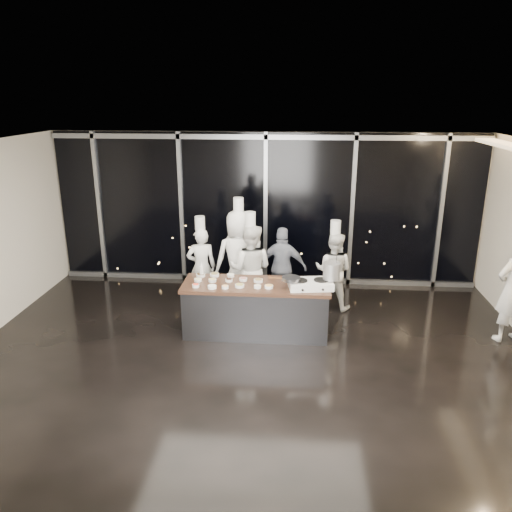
{
  "coord_description": "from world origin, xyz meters",
  "views": [
    {
      "loc": [
        0.63,
        -6.86,
        3.93
      ],
      "look_at": [
        -0.02,
        1.2,
        1.29
      ],
      "focal_mm": 35.0,
      "sensor_mm": 36.0,
      "label": 1
    }
  ],
  "objects_px": {
    "demo_counter": "(256,308)",
    "chef_left": "(239,258)",
    "chef_far_left": "(201,266)",
    "chef_right": "(333,270)",
    "stock_pot": "(332,271)",
    "frying_pan": "(291,279)",
    "guest": "(283,267)",
    "chef_center": "(250,269)",
    "stove": "(310,284)"
  },
  "relations": [
    {
      "from": "frying_pan",
      "to": "chef_far_left",
      "type": "height_order",
      "value": "chef_far_left"
    },
    {
      "from": "demo_counter",
      "to": "guest",
      "type": "bearing_deg",
      "value": 71.08
    },
    {
      "from": "chef_left",
      "to": "guest",
      "type": "distance_m",
      "value": 0.85
    },
    {
      "from": "chef_center",
      "to": "chef_right",
      "type": "height_order",
      "value": "chef_center"
    },
    {
      "from": "demo_counter",
      "to": "chef_right",
      "type": "relative_size",
      "value": 1.43
    },
    {
      "from": "chef_right",
      "to": "stove",
      "type": "bearing_deg",
      "value": 88.78
    },
    {
      "from": "frying_pan",
      "to": "chef_right",
      "type": "relative_size",
      "value": 0.31
    },
    {
      "from": "chef_left",
      "to": "chef_right",
      "type": "distance_m",
      "value": 1.8
    },
    {
      "from": "frying_pan",
      "to": "chef_far_left",
      "type": "bearing_deg",
      "value": 135.32
    },
    {
      "from": "frying_pan",
      "to": "guest",
      "type": "bearing_deg",
      "value": 88.92
    },
    {
      "from": "stock_pot",
      "to": "chef_right",
      "type": "bearing_deg",
      "value": 83.96
    },
    {
      "from": "demo_counter",
      "to": "chef_center",
      "type": "distance_m",
      "value": 0.97
    },
    {
      "from": "demo_counter",
      "to": "stove",
      "type": "relative_size",
      "value": 3.23
    },
    {
      "from": "guest",
      "to": "chef_right",
      "type": "bearing_deg",
      "value": -173.26
    },
    {
      "from": "stove",
      "to": "chef_left",
      "type": "relative_size",
      "value": 0.36
    },
    {
      "from": "chef_center",
      "to": "guest",
      "type": "xyz_separation_m",
      "value": [
        0.58,
        0.34,
        -0.08
      ]
    },
    {
      "from": "chef_left",
      "to": "chef_center",
      "type": "relative_size",
      "value": 1.1
    },
    {
      "from": "stock_pot",
      "to": "guest",
      "type": "relative_size",
      "value": 0.18
    },
    {
      "from": "chef_center",
      "to": "chef_right",
      "type": "xyz_separation_m",
      "value": [
        1.54,
        0.33,
        -0.1
      ]
    },
    {
      "from": "demo_counter",
      "to": "frying_pan",
      "type": "height_order",
      "value": "frying_pan"
    },
    {
      "from": "chef_left",
      "to": "chef_center",
      "type": "xyz_separation_m",
      "value": [
        0.24,
        -0.28,
        -0.1
      ]
    },
    {
      "from": "stove",
      "to": "chef_far_left",
      "type": "bearing_deg",
      "value": 141.04
    },
    {
      "from": "chef_far_left",
      "to": "chef_right",
      "type": "bearing_deg",
      "value": 166.42
    },
    {
      "from": "chef_left",
      "to": "chef_center",
      "type": "distance_m",
      "value": 0.39
    },
    {
      "from": "chef_left",
      "to": "demo_counter",
      "type": "bearing_deg",
      "value": 86.84
    },
    {
      "from": "stock_pot",
      "to": "guest",
      "type": "distance_m",
      "value": 1.54
    },
    {
      "from": "demo_counter",
      "to": "guest",
      "type": "relative_size",
      "value": 1.57
    },
    {
      "from": "frying_pan",
      "to": "chef_right",
      "type": "distance_m",
      "value": 1.59
    },
    {
      "from": "demo_counter",
      "to": "frying_pan",
      "type": "bearing_deg",
      "value": -14.95
    },
    {
      "from": "stock_pot",
      "to": "chef_right",
      "type": "xyz_separation_m",
      "value": [
        0.13,
        1.23,
        -0.42
      ]
    },
    {
      "from": "chef_far_left",
      "to": "chef_center",
      "type": "distance_m",
      "value": 1.0
    },
    {
      "from": "frying_pan",
      "to": "stock_pot",
      "type": "relative_size",
      "value": 1.96
    },
    {
      "from": "chef_center",
      "to": "guest",
      "type": "bearing_deg",
      "value": -142.05
    },
    {
      "from": "frying_pan",
      "to": "chef_right",
      "type": "height_order",
      "value": "chef_right"
    },
    {
      "from": "frying_pan",
      "to": "chef_center",
      "type": "distance_m",
      "value": 1.28
    },
    {
      "from": "chef_right",
      "to": "demo_counter",
      "type": "bearing_deg",
      "value": 59.62
    },
    {
      "from": "demo_counter",
      "to": "chef_left",
      "type": "relative_size",
      "value": 1.16
    },
    {
      "from": "chef_left",
      "to": "guest",
      "type": "bearing_deg",
      "value": 160.82
    },
    {
      "from": "chef_center",
      "to": "stove",
      "type": "bearing_deg",
      "value": 145.94
    },
    {
      "from": "demo_counter",
      "to": "chef_right",
      "type": "height_order",
      "value": "chef_right"
    },
    {
      "from": "stove",
      "to": "guest",
      "type": "bearing_deg",
      "value": 102.67
    },
    {
      "from": "demo_counter",
      "to": "stock_pot",
      "type": "bearing_deg",
      "value": -1.61
    },
    {
      "from": "demo_counter",
      "to": "chef_left",
      "type": "height_order",
      "value": "chef_left"
    },
    {
      "from": "demo_counter",
      "to": "stock_pot",
      "type": "height_order",
      "value": "stock_pot"
    },
    {
      "from": "chef_left",
      "to": "guest",
      "type": "height_order",
      "value": "chef_left"
    },
    {
      "from": "chef_left",
      "to": "guest",
      "type": "relative_size",
      "value": 1.36
    },
    {
      "from": "chef_far_left",
      "to": "stove",
      "type": "bearing_deg",
      "value": 133.91
    },
    {
      "from": "stock_pot",
      "to": "chef_far_left",
      "type": "distance_m",
      "value": 2.67
    },
    {
      "from": "frying_pan",
      "to": "chef_center",
      "type": "height_order",
      "value": "chef_center"
    },
    {
      "from": "frying_pan",
      "to": "chef_left",
      "type": "xyz_separation_m",
      "value": [
        -0.99,
        1.3,
        -0.11
      ]
    }
  ]
}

